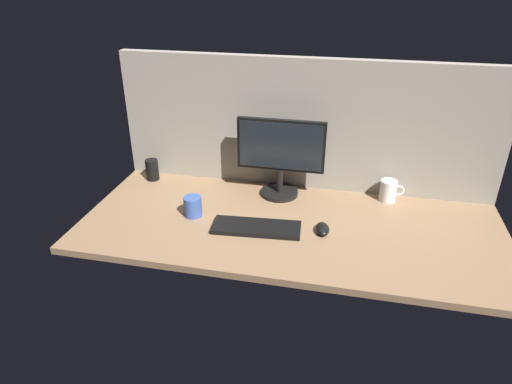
% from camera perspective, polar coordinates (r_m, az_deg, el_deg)
% --- Properties ---
extents(ground_plane, '(1.80, 0.80, 0.03)m').
position_cam_1_polar(ground_plane, '(1.97, 4.40, -4.17)').
color(ground_plane, '#8C6B4C').
extents(cubicle_wall_back, '(1.80, 0.05, 0.63)m').
position_cam_1_polar(cubicle_wall_back, '(2.17, 6.19, 8.41)').
color(cubicle_wall_back, gray).
rests_on(cubicle_wall_back, ground_plane).
extents(monitor, '(0.41, 0.18, 0.37)m').
position_cam_1_polar(monitor, '(2.10, 3.12, 4.78)').
color(monitor, black).
rests_on(monitor, ground_plane).
extents(keyboard, '(0.38, 0.16, 0.02)m').
position_cam_1_polar(keyboard, '(1.90, 0.06, -4.52)').
color(keyboard, black).
rests_on(keyboard, ground_plane).
extents(mouse, '(0.07, 0.10, 0.03)m').
position_cam_1_polar(mouse, '(1.90, 8.41, -4.63)').
color(mouse, black).
rests_on(mouse, ground_plane).
extents(mug_black_travel, '(0.06, 0.06, 0.11)m').
position_cam_1_polar(mug_black_travel, '(2.37, -12.99, 2.76)').
color(mug_black_travel, black).
rests_on(mug_black_travel, ground_plane).
extents(mug_ceramic_white, '(0.11, 0.08, 0.10)m').
position_cam_1_polar(mug_ceramic_white, '(2.19, 16.42, 0.18)').
color(mug_ceramic_white, white).
rests_on(mug_ceramic_white, ground_plane).
extents(mug_ceramic_blue, '(0.08, 0.08, 0.09)m').
position_cam_1_polar(mug_ceramic_blue, '(2.00, -7.99, -1.82)').
color(mug_ceramic_blue, '#38569E').
rests_on(mug_ceramic_blue, ground_plane).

